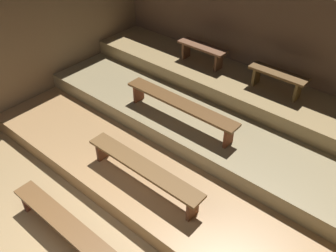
{
  "coord_description": "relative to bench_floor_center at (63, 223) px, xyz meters",
  "views": [
    {
      "loc": [
        2.95,
        -0.92,
        4.37
      ],
      "look_at": [
        -0.18,
        2.76,
        0.63
      ],
      "focal_mm": 39.06,
      "sensor_mm": 36.0,
      "label": 1
    }
  ],
  "objects": [
    {
      "name": "wall_left",
      "position": [
        -3.08,
        2.03,
        0.91
      ],
      "size": [
        0.06,
        5.89,
        2.45
      ],
      "primitive_type": "cube",
      "color": "olive",
      "rests_on": "ground"
    },
    {
      "name": "bench_upper_right",
      "position": [
        0.94,
        4.03,
        0.84
      ],
      "size": [
        1.04,
        0.29,
        0.39
      ],
      "color": "brown",
      "rests_on": "platform_upper"
    },
    {
      "name": "ground",
      "position": [
        0.13,
        2.03,
        -0.36
      ],
      "size": [
        7.17,
        5.89,
        0.08
      ],
      "primitive_type": "cube",
      "color": "#A78557"
    },
    {
      "name": "bench_middle_center",
      "position": [
        -0.04,
        2.55,
        0.58
      ],
      "size": [
        2.2,
        0.29,
        0.39
      ],
      "color": "brown",
      "rests_on": "platform_middle"
    },
    {
      "name": "platform_upper",
      "position": [
        0.13,
        3.98,
        0.4
      ],
      "size": [
        6.37,
        1.18,
        0.29
      ],
      "primitive_type": "cube",
      "color": "tan",
      "rests_on": "platform_middle"
    },
    {
      "name": "platform_middle",
      "position": [
        0.13,
        3.32,
        0.11
      ],
      "size": [
        6.37,
        2.49,
        0.29
      ],
      "primitive_type": "cube",
      "color": "#9C8A62",
      "rests_on": "platform_lower"
    },
    {
      "name": "bench_lower_center",
      "position": [
        0.32,
        1.25,
        0.29
      ],
      "size": [
        2.06,
        0.29,
        0.39
      ],
      "color": "brown",
      "rests_on": "platform_lower"
    },
    {
      "name": "platform_lower",
      "position": [
        0.13,
        2.62,
        -0.17
      ],
      "size": [
        6.37,
        3.9,
        0.29
      ],
      "primitive_type": "cube",
      "color": "#AC8252",
      "rests_on": "ground"
    },
    {
      "name": "bench_upper_left",
      "position": [
        -0.68,
        4.03,
        0.84
      ],
      "size": [
        1.04,
        0.29,
        0.39
      ],
      "color": "brown",
      "rests_on": "platform_upper"
    },
    {
      "name": "bench_floor_center",
      "position": [
        0.0,
        0.0,
        0.0
      ],
      "size": [
        1.92,
        0.29,
        0.39
      ],
      "color": "brown",
      "rests_on": "ground"
    },
    {
      "name": "wall_back",
      "position": [
        0.13,
        4.6,
        0.91
      ],
      "size": [
        7.17,
        0.06,
        2.45
      ],
      "primitive_type": "cube",
      "color": "brown",
      "rests_on": "ground"
    }
  ]
}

